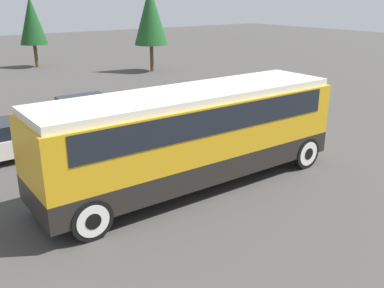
{
  "coord_description": "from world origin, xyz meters",
  "views": [
    {
      "loc": [
        -7.29,
        -10.03,
        5.69
      ],
      "look_at": [
        0.0,
        0.0,
        1.37
      ],
      "focal_mm": 40.0,
      "sensor_mm": 36.0,
      "label": 1
    }
  ],
  "objects": [
    {
      "name": "tour_bus",
      "position": [
        0.1,
        0.0,
        1.84
      ],
      "size": [
        9.83,
        2.59,
        3.04
      ],
      "color": "black",
      "rests_on": "ground_plane"
    },
    {
      "name": "parked_car_near",
      "position": [
        -0.05,
        8.02,
        0.7
      ],
      "size": [
        4.06,
        1.94,
        1.38
      ],
      "color": "maroon",
      "rests_on": "ground_plane"
    },
    {
      "name": "tree_center",
      "position": [
        3.38,
        26.82,
        3.76
      ],
      "size": [
        2.2,
        2.2,
        5.7
      ],
      "color": "brown",
      "rests_on": "ground_plane"
    },
    {
      "name": "ground_plane",
      "position": [
        0.0,
        0.0,
        0.0
      ],
      "size": [
        120.0,
        120.0,
        0.0
      ],
      "primitive_type": "plane",
      "color": "#423F3D"
    },
    {
      "name": "parked_car_mid",
      "position": [
        -3.79,
        5.86,
        0.71
      ],
      "size": [
        4.16,
        1.9,
        1.41
      ],
      "color": "silver",
      "rests_on": "ground_plane"
    },
    {
      "name": "tree_right",
      "position": [
        10.13,
        19.33,
        4.26
      ],
      "size": [
        2.59,
        2.59,
        6.49
      ],
      "color": "brown",
      "rests_on": "ground_plane"
    }
  ]
}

